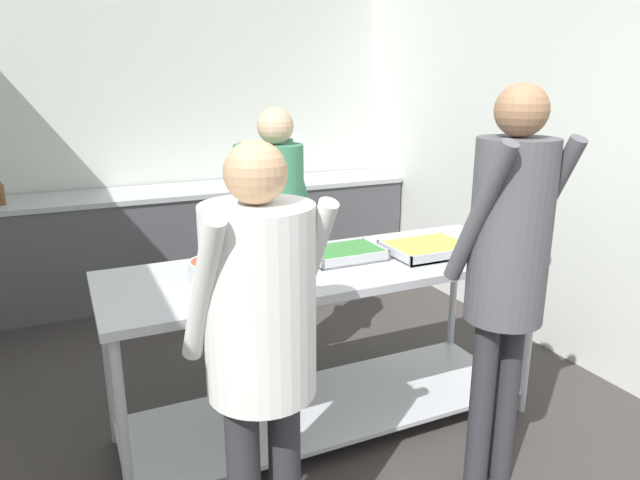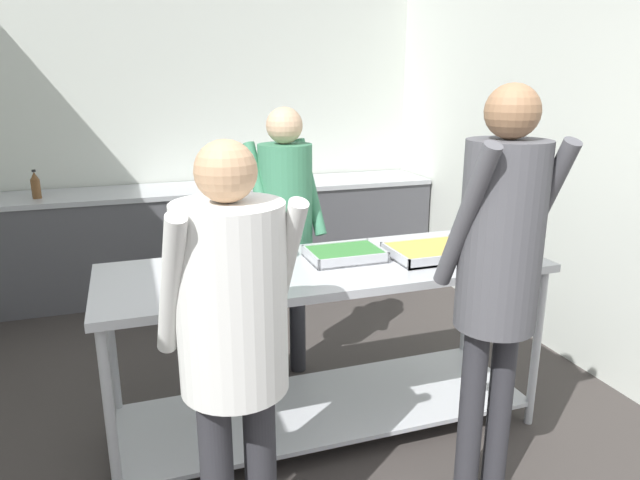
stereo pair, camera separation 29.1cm
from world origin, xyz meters
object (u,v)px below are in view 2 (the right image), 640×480
at_px(sauce_pan, 210,266).
at_px(cook_behind_counter, 286,214).
at_px(water_bottle, 36,185).
at_px(serving_tray_roast, 430,252).
at_px(plate_stack, 271,251).
at_px(serving_tray_vegetables, 345,255).
at_px(guest_serving_left, 232,321).
at_px(guest_serving_right, 499,257).

bearing_deg(sauce_pan, cook_behind_counter, 49.18).
xyz_separation_m(cook_behind_counter, water_bottle, (-1.56, 1.70, -0.03)).
bearing_deg(serving_tray_roast, plate_stack, 160.78).
bearing_deg(sauce_pan, serving_tray_vegetables, 3.54).
bearing_deg(serving_tray_roast, sauce_pan, 176.81).
xyz_separation_m(sauce_pan, cook_behind_counter, (0.54, 0.62, 0.07)).
relative_size(serving_tray_roast, cook_behind_counter, 0.25).
distance_m(sauce_pan, guest_serving_left, 0.71).
relative_size(guest_serving_left, water_bottle, 7.24).
height_order(guest_serving_right, cook_behind_counter, guest_serving_right).
bearing_deg(cook_behind_counter, serving_tray_vegetables, -75.52).
distance_m(guest_serving_right, water_bottle, 3.69).
bearing_deg(serving_tray_roast, water_bottle, 132.00).
xyz_separation_m(guest_serving_right, water_bottle, (-2.07, 3.05, -0.12)).
bearing_deg(water_bottle, guest_serving_left, -71.83).
xyz_separation_m(serving_tray_vegetables, serving_tray_roast, (0.44, -0.11, 0.00)).
bearing_deg(serving_tray_vegetables, serving_tray_roast, -13.59).
relative_size(serving_tray_vegetables, water_bottle, 1.69).
relative_size(sauce_pan, guest_serving_right, 0.21).
bearing_deg(cook_behind_counter, serving_tray_roast, -49.53).
height_order(sauce_pan, plate_stack, sauce_pan).
relative_size(sauce_pan, water_bottle, 1.68).
distance_m(guest_serving_right, cook_behind_counter, 1.45).
height_order(serving_tray_roast, guest_serving_right, guest_serving_right).
distance_m(plate_stack, cook_behind_counter, 0.47).
height_order(serving_tray_roast, cook_behind_counter, cook_behind_counter).
distance_m(plate_stack, serving_tray_vegetables, 0.38).
height_order(plate_stack, water_bottle, water_bottle).
bearing_deg(guest_serving_left, serving_tray_roast, 29.30).
relative_size(plate_stack, cook_behind_counter, 0.15).
bearing_deg(serving_tray_vegetables, sauce_pan, -176.46).
bearing_deg(plate_stack, cook_behind_counter, 64.74).
relative_size(guest_serving_left, cook_behind_counter, 0.98).
distance_m(plate_stack, guest_serving_right, 1.19).
bearing_deg(water_bottle, serving_tray_roast, -48.00).
height_order(serving_tray_vegetables, cook_behind_counter, cook_behind_counter).
xyz_separation_m(guest_serving_right, cook_behind_counter, (-0.51, 1.35, -0.09)).
bearing_deg(sauce_pan, serving_tray_roast, -3.19).
height_order(plate_stack, guest_serving_left, guest_serving_left).
bearing_deg(guest_serving_left, plate_stack, 68.12).
bearing_deg(serving_tray_roast, guest_serving_right, -96.22).
distance_m(serving_tray_roast, water_bottle, 3.21).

